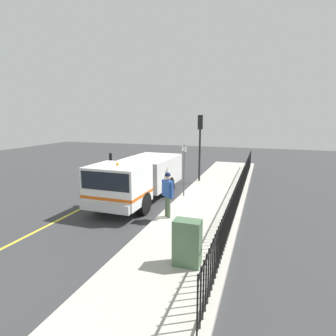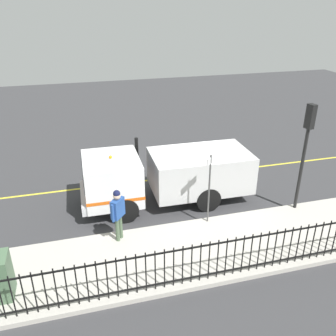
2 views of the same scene
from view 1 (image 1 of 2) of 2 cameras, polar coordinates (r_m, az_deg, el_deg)
ground_plane at (r=15.51m, az=-3.84°, el=-5.03°), size 48.22×48.22×0.00m
sidewalk_slab at (r=14.56m, az=8.84°, el=-5.87°), size 3.19×21.92×0.15m
lane_marking at (r=16.31m, az=-10.02°, el=-4.38°), size 0.12×19.73×0.01m
work_truck at (r=13.73m, az=-6.18°, el=-1.72°), size 2.43×6.62×2.43m
worker_standing at (r=11.18m, az=-0.07°, el=-4.44°), size 0.54×0.51×1.82m
iron_fence at (r=14.21m, az=14.38°, el=-3.46°), size 0.04×18.67×1.28m
traffic_light_near at (r=17.41m, az=6.43°, el=6.67°), size 0.33×0.26×4.02m
utility_cabinet at (r=7.91m, az=3.86°, el=-14.71°), size 0.73×0.45×1.27m
traffic_cone at (r=16.46m, az=-8.75°, el=-3.12°), size 0.42×0.42×0.60m
street_sign at (r=14.12m, az=3.24°, el=0.68°), size 0.34×0.40×2.57m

